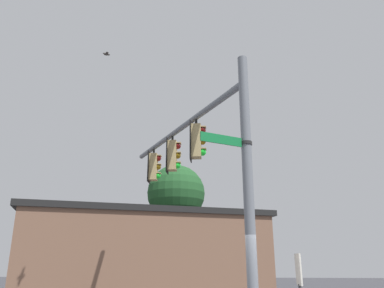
{
  "coord_description": "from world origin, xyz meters",
  "views": [
    {
      "loc": [
        8.52,
        -0.71,
        1.95
      ],
      "look_at": [
        -2.48,
        -1.48,
        5.44
      ],
      "focal_mm": 34.62,
      "sensor_mm": 36.0,
      "label": 1
    }
  ],
  "objects_px": {
    "street_name_sign": "(233,141)",
    "bird_flying": "(106,54)",
    "traffic_light_mid_inner": "(173,156)",
    "historical_marker": "(300,284)",
    "traffic_light_mid_outer": "(154,167)",
    "traffic_light_nearest_pole": "(197,141)"
  },
  "relations": [
    {
      "from": "traffic_light_mid_inner",
      "to": "street_name_sign",
      "type": "xyz_separation_m",
      "value": [
        3.99,
        1.92,
        -0.81
      ]
    },
    {
      "from": "street_name_sign",
      "to": "bird_flying",
      "type": "bearing_deg",
      "value": -130.87
    },
    {
      "from": "bird_flying",
      "to": "traffic_light_mid_outer",
      "type": "bearing_deg",
      "value": 133.43
    },
    {
      "from": "traffic_light_nearest_pole",
      "to": "traffic_light_mid_outer",
      "type": "distance_m",
      "value": 3.64
    },
    {
      "from": "street_name_sign",
      "to": "traffic_light_mid_inner",
      "type": "bearing_deg",
      "value": -154.33
    },
    {
      "from": "street_name_sign",
      "to": "bird_flying",
      "type": "xyz_separation_m",
      "value": [
        -3.94,
        -4.55,
        4.92
      ]
    },
    {
      "from": "traffic_light_mid_inner",
      "to": "historical_marker",
      "type": "distance_m",
      "value": 5.86
    },
    {
      "from": "traffic_light_nearest_pole",
      "to": "bird_flying",
      "type": "xyz_separation_m",
      "value": [
        -1.51,
        -3.57,
        4.11
      ]
    },
    {
      "from": "traffic_light_mid_outer",
      "to": "bird_flying",
      "type": "xyz_separation_m",
      "value": [
        1.61,
        -1.7,
        4.11
      ]
    },
    {
      "from": "historical_marker",
      "to": "traffic_light_mid_outer",
      "type": "bearing_deg",
      "value": -131.33
    },
    {
      "from": "traffic_light_nearest_pole",
      "to": "traffic_light_mid_outer",
      "type": "height_order",
      "value": "same"
    },
    {
      "from": "traffic_light_nearest_pole",
      "to": "bird_flying",
      "type": "bearing_deg",
      "value": -112.98
    },
    {
      "from": "traffic_light_mid_outer",
      "to": "historical_marker",
      "type": "distance_m",
      "value": 7.18
    },
    {
      "from": "bird_flying",
      "to": "historical_marker",
      "type": "xyz_separation_m",
      "value": [
        2.3,
        6.15,
        -8.15
      ]
    },
    {
      "from": "traffic_light_mid_outer",
      "to": "traffic_light_mid_inner",
      "type": "bearing_deg",
      "value": 30.78
    },
    {
      "from": "traffic_light_mid_inner",
      "to": "traffic_light_nearest_pole",
      "type": "bearing_deg",
      "value": 30.78
    },
    {
      "from": "traffic_light_mid_inner",
      "to": "traffic_light_mid_outer",
      "type": "bearing_deg",
      "value": -149.22
    },
    {
      "from": "traffic_light_nearest_pole",
      "to": "street_name_sign",
      "type": "xyz_separation_m",
      "value": [
        2.43,
        0.99,
        -0.81
      ]
    },
    {
      "from": "traffic_light_mid_outer",
      "to": "bird_flying",
      "type": "distance_m",
      "value": 4.73
    },
    {
      "from": "traffic_light_nearest_pole",
      "to": "traffic_light_mid_outer",
      "type": "xyz_separation_m",
      "value": [
        -3.13,
        -1.86,
        0.0
      ]
    },
    {
      "from": "traffic_light_mid_inner",
      "to": "historical_marker",
      "type": "relative_size",
      "value": 0.62
    },
    {
      "from": "traffic_light_mid_inner",
      "to": "bird_flying",
      "type": "height_order",
      "value": "bird_flying"
    }
  ]
}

